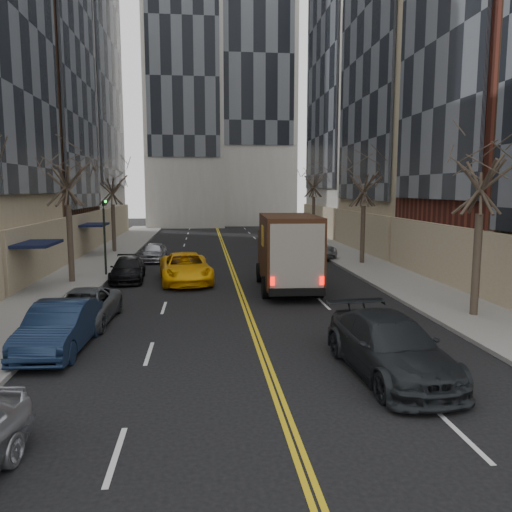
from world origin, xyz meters
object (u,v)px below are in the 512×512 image
at_px(observer_sedan, 390,346).
at_px(taxi, 186,268).
at_px(pedestrian, 290,278).
at_px(ups_truck, 288,252).

height_order(observer_sedan, taxi, observer_sedan).
xyz_separation_m(observer_sedan, pedestrian, (-0.88, 10.78, -0.04)).
bearing_deg(observer_sedan, pedestrian, 90.72).
bearing_deg(pedestrian, ups_truck, -11.06).
distance_m(taxi, pedestrian, 6.24).
relative_size(ups_truck, observer_sedan, 1.24).
relative_size(ups_truck, pedestrian, 4.64).
xyz_separation_m(ups_truck, taxi, (-5.18, 2.66, -1.12)).
bearing_deg(observer_sedan, ups_truck, 90.13).
bearing_deg(observer_sedan, taxi, 108.80).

